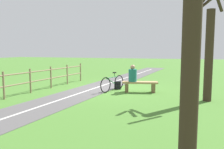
% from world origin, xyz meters
% --- Properties ---
extents(ground_plane, '(80.00, 80.00, 0.00)m').
position_xyz_m(ground_plane, '(0.00, 0.00, 0.00)').
color(ground_plane, '#477A2D').
extents(paved_path, '(4.98, 36.04, 0.02)m').
position_xyz_m(paved_path, '(1.29, 4.00, 0.01)').
color(paved_path, '#565454').
rests_on(paved_path, ground_plane).
extents(path_centre_line, '(2.80, 31.89, 0.00)m').
position_xyz_m(path_centre_line, '(1.29, 4.00, 0.02)').
color(path_centre_line, silver).
rests_on(path_centre_line, paved_path).
extents(bench, '(1.69, 0.78, 0.50)m').
position_xyz_m(bench, '(-1.42, 0.51, 0.34)').
color(bench, '#A88456').
rests_on(bench, ground_plane).
extents(person_seated, '(0.46, 0.46, 0.78)m').
position_xyz_m(person_seated, '(-1.08, 0.59, 0.83)').
color(person_seated, '#1E6B66').
rests_on(person_seated, bench).
extents(bicycle, '(0.62, 1.69, 0.91)m').
position_xyz_m(bicycle, '(-0.12, 0.68, 0.38)').
color(bicycle, black).
rests_on(bicycle, ground_plane).
extents(backpack, '(0.36, 0.33, 0.39)m').
position_xyz_m(backpack, '(-0.18, 0.04, 0.19)').
color(backpack, black).
rests_on(backpack, ground_plane).
extents(fence_roadside, '(0.68, 7.36, 1.12)m').
position_xyz_m(fence_roadside, '(3.23, 1.57, 0.65)').
color(fence_roadside, '#847051').
rests_on(fence_roadside, ground_plane).
extents(tree_near_bench, '(1.47, 1.38, 4.58)m').
position_xyz_m(tree_near_bench, '(-4.21, 1.42, 2.08)').
color(tree_near_bench, '#38281E').
rests_on(tree_near_bench, ground_plane).
extents(tree_far_left, '(0.94, 1.20, 5.25)m').
position_xyz_m(tree_far_left, '(-3.49, 7.14, 2.30)').
color(tree_far_left, '#38281E').
rests_on(tree_far_left, ground_plane).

